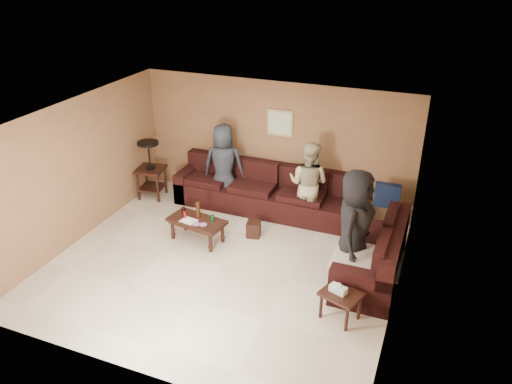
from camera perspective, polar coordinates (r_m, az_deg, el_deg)
room at (r=7.57m, az=-4.14°, el=2.15°), size 5.60×5.50×2.50m
sectional_sofa at (r=9.17m, az=4.82°, el=-2.63°), size 4.65×2.90×0.97m
coffee_table at (r=8.89m, az=-6.78°, el=-3.48°), size 1.08×0.67×0.70m
end_table_left at (r=10.49m, az=-11.97°, el=2.65°), size 0.62×0.62×1.22m
side_table_right at (r=7.18m, az=9.63°, el=-11.64°), size 0.64×0.59×0.58m
waste_bin at (r=9.06m, az=-0.28°, el=-4.26°), size 0.28×0.28×0.29m
wall_art at (r=9.66m, az=2.75°, el=7.88°), size 0.52×0.04×0.52m
person_left at (r=9.93m, az=-3.70°, el=3.08°), size 0.92×0.69×1.69m
person_middle at (r=9.27m, az=6.00°, el=0.99°), size 0.85×0.70×1.62m
person_right at (r=7.70m, az=11.17°, el=-3.96°), size 0.64×0.94×1.86m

